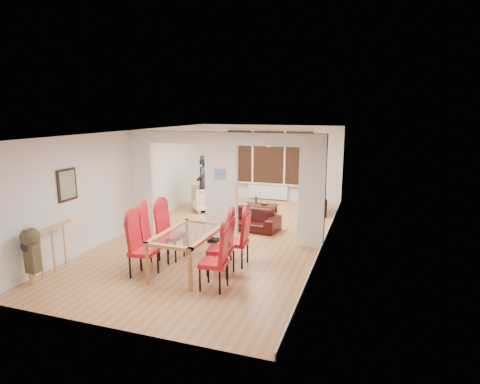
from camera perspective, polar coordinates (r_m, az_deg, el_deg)
The scene contains 24 objects.
floor at distance 10.08m, azimuth -2.58°, elevation -6.37°, with size 5.00×9.00×0.01m, color #C0834D.
room_walls at distance 9.76m, azimuth -2.65°, elevation 0.90°, with size 5.00×9.00×2.60m, color silver, non-canonical shape.
divider_wall at distance 9.76m, azimuth -2.65°, elevation 0.90°, with size 5.00×0.18×2.60m, color white.
bay_window_blinds at distance 13.91m, azimuth 4.09°, elevation 4.95°, with size 3.00×0.08×1.80m, color black.
radiator at distance 14.06m, azimuth 3.98°, elevation 0.07°, with size 1.40×0.08×0.50m, color white.
pendant_light at distance 12.67m, azimuth 4.12°, elevation 7.25°, with size 0.36×0.36×0.36m, color orange.
stair_newel at distance 8.53m, azimuth -25.30°, elevation -7.05°, with size 0.40×1.20×1.10m, color tan, non-canonical shape.
wall_poster at distance 8.99m, azimuth -23.38°, elevation 0.96°, with size 0.04×0.52×0.67m, color gray.
pillar_photo at distance 9.62m, azimuth -2.88°, elevation 2.56°, with size 0.30×0.03×0.25m, color #4C8CD8.
dining_table at distance 7.97m, azimuth -7.33°, elevation -8.40°, with size 0.96×1.71×0.80m, color #BB7B45, non-canonical shape.
dining_chair_la at distance 7.84m, azimuth -13.60°, elevation -7.67°, with size 0.45×0.45×1.14m, color red, non-canonical shape.
dining_chair_lb at distance 8.23m, azimuth -12.19°, elevation -6.50°, with size 0.47×0.47×1.19m, color red, non-canonical shape.
dining_chair_lc at distance 8.59m, azimuth -9.76°, elevation -5.71°, with size 0.46×0.46×1.16m, color red, non-canonical shape.
dining_chair_ra at distance 7.12m, azimuth -3.77°, elevation -9.39°, with size 0.45×0.45×1.13m, color red, non-canonical shape.
dining_chair_rb at distance 7.70m, azimuth -2.80°, elevation -7.55°, with size 0.47×0.47×1.18m, color red, non-canonical shape.
dining_chair_rc at distance 8.16m, azimuth -0.54°, elevation -6.61°, with size 0.45×0.45×1.12m, color red, non-canonical shape.
sofa at distance 10.70m, azimuth 0.59°, elevation -3.76°, with size 1.88×0.73×0.55m, color black.
armchair at distance 12.60m, azimuth -4.82°, elevation -0.90°, with size 0.85×0.83×0.78m, color #F4E5CF.
person at distance 12.44m, azimuth -5.25°, elevation 1.23°, with size 0.42×0.64×1.75m, color black.
television at distance 12.40m, azimuth 11.31°, elevation -1.85°, with size 0.12×0.94×0.54m, color black.
coffee_table at distance 12.46m, azimuth 2.90°, elevation -2.30°, with size 1.01×0.51×0.23m, color #361D12, non-canonical shape.
bottle at distance 12.46m, azimuth 2.29°, elevation -1.12°, with size 0.07×0.07×0.26m, color #143F19.
bowl at distance 12.37m, azimuth 3.46°, elevation -1.72°, with size 0.23×0.23×0.06m, color #361D12.
shoes at distance 9.69m, azimuth -3.82°, elevation -6.86°, with size 0.22×0.24×0.09m, color black, non-canonical shape.
Camera 1 is at (3.53, -8.91, 3.12)m, focal length 30.00 mm.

